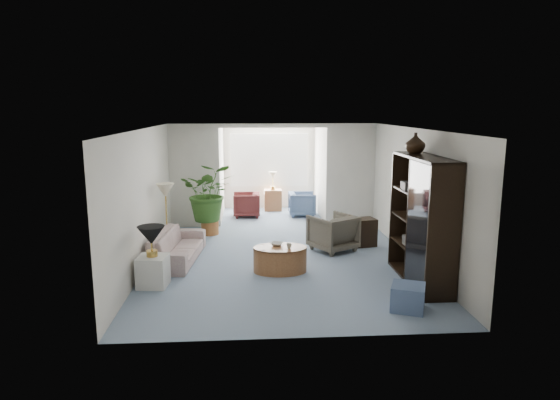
{
  "coord_description": "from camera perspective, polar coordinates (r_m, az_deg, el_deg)",
  "views": [
    {
      "loc": [
        -0.63,
        -8.71,
        2.87
      ],
      "look_at": [
        0.0,
        0.6,
        1.1
      ],
      "focal_mm": 31.28,
      "sensor_mm": 36.0,
      "label": 1
    }
  ],
  "objects": [
    {
      "name": "shelf_clutter",
      "position": [
        8.48,
        15.59,
        -1.79
      ],
      "size": [
        0.3,
        0.93,
        1.06
      ],
      "color": "#3A3734",
      "rests_on": "entertainment_cabinet"
    },
    {
      "name": "sunroom_chair_maroon",
      "position": [
        13.05,
        -3.95,
        -0.55
      ],
      "size": [
        0.71,
        0.69,
        0.64
      ],
      "primitive_type": "imported",
      "rotation": [
        0.0,
        0.0,
        -1.58
      ],
      "color": "#581E24",
      "rests_on": "ground"
    },
    {
      "name": "end_table",
      "position": [
        8.28,
        -14.63,
        -8.06
      ],
      "size": [
        0.5,
        0.5,
        0.51
      ],
      "primitive_type": "cube",
      "rotation": [
        0.0,
        0.0,
        -0.1
      ],
      "color": "silver",
      "rests_on": "ground"
    },
    {
      "name": "back_header",
      "position": [
        11.74,
        -0.8,
        8.69
      ],
      "size": [
        2.6,
        0.12,
        0.1
      ],
      "primitive_type": "cube",
      "color": "beige",
      "rests_on": "back_pier_left"
    },
    {
      "name": "sunroom_table",
      "position": [
        13.81,
        -0.84,
        -0.0
      ],
      "size": [
        0.49,
        0.38,
        0.59
      ],
      "primitive_type": "cube",
      "rotation": [
        0.0,
        0.0,
        -0.01
      ],
      "color": "#986137",
      "rests_on": "ground"
    },
    {
      "name": "ottoman",
      "position": [
        7.39,
        14.72,
        -10.94
      ],
      "size": [
        0.6,
        0.6,
        0.37
      ],
      "primitive_type": "cube",
      "rotation": [
        0.0,
        0.0,
        -0.39
      ],
      "color": "slate",
      "rests_on": "ground"
    },
    {
      "name": "window_pane",
      "position": [
        13.98,
        -1.27,
        4.71
      ],
      "size": [
        2.2,
        0.02,
        1.5
      ],
      "primitive_type": "cube",
      "color": "white"
    },
    {
      "name": "sofa",
      "position": [
        9.51,
        -11.96,
        -5.31
      ],
      "size": [
        0.94,
        1.98,
        0.56
      ],
      "primitive_type": "imported",
      "rotation": [
        0.0,
        0.0,
        1.47
      ],
      "color": "beige",
      "rests_on": "ground"
    },
    {
      "name": "entertainment_cabinet",
      "position": [
        8.36,
        16.24,
        -2.26
      ],
      "size": [
        0.5,
        1.89,
        2.1
      ],
      "primitive_type": "cube",
      "color": "black",
      "rests_on": "ground"
    },
    {
      "name": "coffee_bowl",
      "position": [
        8.73,
        -0.36,
        -5.18
      ],
      "size": [
        0.28,
        0.28,
        0.05
      ],
      "primitive_type": "imported",
      "rotation": [
        0.0,
        0.0,
        -0.33
      ],
      "color": "silver",
      "rests_on": "coffee_table"
    },
    {
      "name": "sunroom_chair_blue",
      "position": [
        13.13,
        2.61,
        -0.47
      ],
      "size": [
        0.71,
        0.69,
        0.64
      ],
      "primitive_type": "imported",
      "rotation": [
        0.0,
        0.0,
        1.57
      ],
      "color": "slate",
      "rests_on": "ground"
    },
    {
      "name": "floor_lamp",
      "position": [
        9.97,
        -13.26,
        1.1
      ],
      "size": [
        0.36,
        0.36,
        0.28
      ],
      "primitive_type": "cone",
      "color": "#F2E7C0",
      "rests_on": "ground"
    },
    {
      "name": "coffee_table",
      "position": [
        8.71,
        0.01,
        -6.94
      ],
      "size": [
        1.21,
        1.21,
        0.45
      ],
      "primitive_type": "cylinder",
      "rotation": [
        0.0,
        0.0,
        -0.33
      ],
      "color": "#986137",
      "rests_on": "ground"
    },
    {
      "name": "coffee_cup",
      "position": [
        8.55,
        1.06,
        -5.41
      ],
      "size": [
        0.12,
        0.12,
        0.09
      ],
      "primitive_type": "imported",
      "rotation": [
        0.0,
        0.0,
        -0.33
      ],
      "color": "#B9B4A2",
      "rests_on": "coffee_table"
    },
    {
      "name": "back_pier_left",
      "position": [
        11.89,
        -9.97,
        2.75
      ],
      "size": [
        1.2,
        0.12,
        2.5
      ],
      "primitive_type": "cube",
      "color": "beige",
      "rests_on": "ground"
    },
    {
      "name": "table_lamp",
      "position": [
        8.11,
        -14.83,
        -4.02
      ],
      "size": [
        0.44,
        0.44,
        0.3
      ],
      "primitive_type": "cone",
      "color": "black",
      "rests_on": "end_table"
    },
    {
      "name": "sunroom_floor",
      "position": [
        13.15,
        -1.03,
        -1.87
      ],
      "size": [
        2.6,
        2.6,
        0.0
      ],
      "primitive_type": "plane",
      "color": "#7E93A7",
      "rests_on": "ground"
    },
    {
      "name": "framed_picture",
      "position": [
        9.22,
        15.76,
        3.04
      ],
      "size": [
        0.04,
        0.5,
        0.4
      ],
      "primitive_type": "cube",
      "color": "#AFA08C"
    },
    {
      "name": "back_pier_right",
      "position": [
        12.09,
        8.26,
        2.93
      ],
      "size": [
        1.2,
        0.12,
        2.5
      ],
      "primitive_type": "cube",
      "color": "beige",
      "rests_on": "ground"
    },
    {
      "name": "wingback_chair",
      "position": [
        10.0,
        6.2,
        -3.8
      ],
      "size": [
        1.1,
        1.11,
        0.74
      ],
      "primitive_type": "imported",
      "rotation": [
        0.0,
        0.0,
        3.69
      ],
      "color": "#635D4E",
      "rests_on": "ground"
    },
    {
      "name": "cabinet_urn",
      "position": [
        8.65,
        15.54,
        6.44
      ],
      "size": [
        0.34,
        0.34,
        0.35
      ],
      "primitive_type": "imported",
      "color": "black",
      "rests_on": "entertainment_cabinet"
    },
    {
      "name": "window_blinds",
      "position": [
        13.96,
        -1.26,
        4.69
      ],
      "size": [
        2.2,
        0.02,
        1.5
      ],
      "primitive_type": "cube",
      "color": "white"
    },
    {
      "name": "house_plant",
      "position": [
        11.18,
        -8.3,
        0.91
      ],
      "size": [
        1.2,
        1.04,
        1.33
      ],
      "primitive_type": "imported",
      "color": "#325E20",
      "rests_on": "plant_pot"
    },
    {
      "name": "side_table_dark",
      "position": [
        10.44,
        9.69,
        -3.71
      ],
      "size": [
        0.55,
        0.48,
        0.59
      ],
      "primitive_type": "cube",
      "rotation": [
        0.0,
        0.0,
        0.2
      ],
      "color": "black",
      "rests_on": "ground"
    },
    {
      "name": "plant_pot",
      "position": [
        11.35,
        -8.19,
        -3.19
      ],
      "size": [
        0.4,
        0.4,
        0.32
      ],
      "primitive_type": "cylinder",
      "color": "#A3602F",
      "rests_on": "ground"
    },
    {
      "name": "floor",
      "position": [
        9.2,
        0.25,
        -7.45
      ],
      "size": [
        6.0,
        6.0,
        0.0
      ],
      "primitive_type": "plane",
      "color": "#7E93A7",
      "rests_on": "ground"
    }
  ]
}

